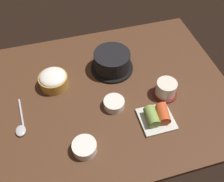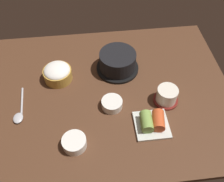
{
  "view_description": "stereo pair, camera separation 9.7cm",
  "coord_description": "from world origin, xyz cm",
  "px_view_note": "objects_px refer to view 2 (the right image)",
  "views": [
    {
      "loc": [
        -14.68,
        -61.18,
        80.74
      ],
      "look_at": [
        2.0,
        -2.0,
        5.0
      ],
      "focal_mm": 40.73,
      "sensor_mm": 36.0,
      "label": 1
    },
    {
      "loc": [
        -5.13,
        -63.07,
        80.74
      ],
      "look_at": [
        2.0,
        -2.0,
        5.0
      ],
      "focal_mm": 40.73,
      "sensor_mm": 36.0,
      "label": 2
    }
  ],
  "objects_px": {
    "banchan_cup_center": "(112,103)",
    "side_bowl_near": "(74,142)",
    "stone_pot": "(118,62)",
    "rice_bowl": "(57,73)",
    "kimchi_plate": "(152,122)",
    "spoon": "(19,113)",
    "tea_cup_with_saucer": "(167,95)"
  },
  "relations": [
    {
      "from": "stone_pot",
      "to": "tea_cup_with_saucer",
      "type": "height_order",
      "value": "stone_pot"
    },
    {
      "from": "rice_bowl",
      "to": "spoon",
      "type": "distance_m",
      "value": 0.22
    },
    {
      "from": "stone_pot",
      "to": "spoon",
      "type": "bearing_deg",
      "value": -154.15
    },
    {
      "from": "tea_cup_with_saucer",
      "to": "side_bowl_near",
      "type": "xyz_separation_m",
      "value": [
        -0.35,
        -0.15,
        -0.01
      ]
    },
    {
      "from": "side_bowl_near",
      "to": "spoon",
      "type": "height_order",
      "value": "side_bowl_near"
    },
    {
      "from": "spoon",
      "to": "stone_pot",
      "type": "bearing_deg",
      "value": 25.85
    },
    {
      "from": "stone_pot",
      "to": "kimchi_plate",
      "type": "bearing_deg",
      "value": -73.96
    },
    {
      "from": "banchan_cup_center",
      "to": "side_bowl_near",
      "type": "height_order",
      "value": "side_bowl_near"
    },
    {
      "from": "banchan_cup_center",
      "to": "stone_pot",
      "type": "bearing_deg",
      "value": 76.54
    },
    {
      "from": "kimchi_plate",
      "to": "side_bowl_near",
      "type": "distance_m",
      "value": 0.28
    },
    {
      "from": "stone_pot",
      "to": "rice_bowl",
      "type": "xyz_separation_m",
      "value": [
        -0.25,
        -0.03,
        -0.01
      ]
    },
    {
      "from": "tea_cup_with_saucer",
      "to": "banchan_cup_center",
      "type": "distance_m",
      "value": 0.21
    },
    {
      "from": "rice_bowl",
      "to": "banchan_cup_center",
      "type": "bearing_deg",
      "value": -39.31
    },
    {
      "from": "stone_pot",
      "to": "spoon",
      "type": "xyz_separation_m",
      "value": [
        -0.39,
        -0.19,
        -0.04
      ]
    },
    {
      "from": "rice_bowl",
      "to": "tea_cup_with_saucer",
      "type": "bearing_deg",
      "value": -21.73
    },
    {
      "from": "stone_pot",
      "to": "kimchi_plate",
      "type": "distance_m",
      "value": 0.31
    },
    {
      "from": "tea_cup_with_saucer",
      "to": "side_bowl_near",
      "type": "bearing_deg",
      "value": -156.98
    },
    {
      "from": "stone_pot",
      "to": "side_bowl_near",
      "type": "distance_m",
      "value": 0.39
    },
    {
      "from": "kimchi_plate",
      "to": "side_bowl_near",
      "type": "height_order",
      "value": "kimchi_plate"
    },
    {
      "from": "banchan_cup_center",
      "to": "spoon",
      "type": "height_order",
      "value": "banchan_cup_center"
    },
    {
      "from": "side_bowl_near",
      "to": "spoon",
      "type": "relative_size",
      "value": 0.49
    },
    {
      "from": "stone_pot",
      "to": "rice_bowl",
      "type": "height_order",
      "value": "stone_pot"
    },
    {
      "from": "banchan_cup_center",
      "to": "side_bowl_near",
      "type": "bearing_deg",
      "value": -134.3
    },
    {
      "from": "tea_cup_with_saucer",
      "to": "kimchi_plate",
      "type": "bearing_deg",
      "value": -126.76
    },
    {
      "from": "banchan_cup_center",
      "to": "tea_cup_with_saucer",
      "type": "bearing_deg",
      "value": 0.64
    },
    {
      "from": "kimchi_plate",
      "to": "spoon",
      "type": "distance_m",
      "value": 0.49
    },
    {
      "from": "stone_pot",
      "to": "kimchi_plate",
      "type": "relative_size",
      "value": 1.48
    },
    {
      "from": "banchan_cup_center",
      "to": "rice_bowl",
      "type": "bearing_deg",
      "value": 140.69
    },
    {
      "from": "stone_pot",
      "to": "banchan_cup_center",
      "type": "bearing_deg",
      "value": -103.46
    },
    {
      "from": "spoon",
      "to": "banchan_cup_center",
      "type": "bearing_deg",
      "value": -0.64
    },
    {
      "from": "tea_cup_with_saucer",
      "to": "kimchi_plate",
      "type": "distance_m",
      "value": 0.13
    },
    {
      "from": "kimchi_plate",
      "to": "spoon",
      "type": "xyz_separation_m",
      "value": [
        -0.48,
        0.11,
        -0.02
      ]
    }
  ]
}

